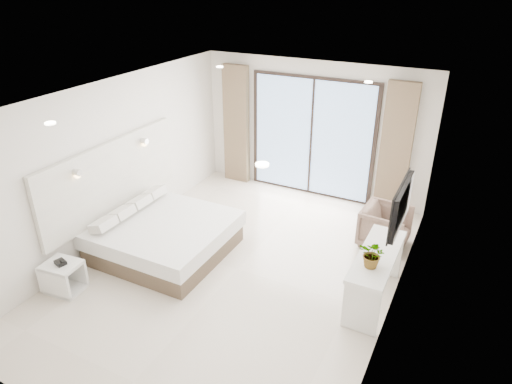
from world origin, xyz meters
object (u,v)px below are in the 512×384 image
bed (164,236)px  armchair (385,225)px  console_desk (376,267)px  nightstand (64,277)px

bed → armchair: (3.16, 1.85, 0.09)m
console_desk → nightstand: bearing=-155.8°
bed → armchair: bearing=30.3°
bed → nightstand: size_ratio=3.67×
nightstand → armchair: 5.06m
nightstand → armchair: (3.82, 3.32, 0.15)m
armchair → console_desk: bearing=-168.8°
console_desk → bed: bearing=-174.4°
bed → nightstand: bearing=-114.1°
bed → armchair: armchair is taller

